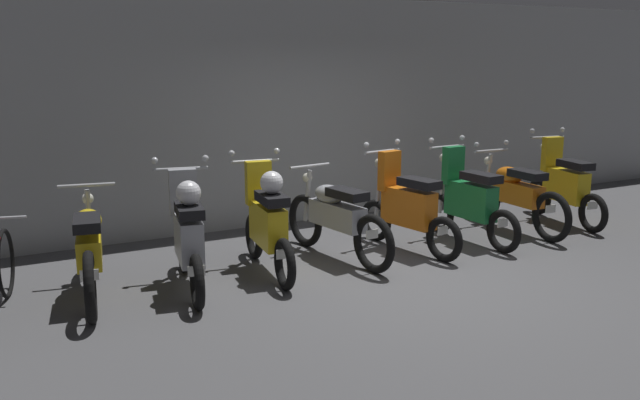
{
  "coord_description": "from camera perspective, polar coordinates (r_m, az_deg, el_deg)",
  "views": [
    {
      "loc": [
        -4.16,
        -5.65,
        2.32
      ],
      "look_at": [
        -0.75,
        0.78,
        0.75
      ],
      "focal_mm": 37.96,
      "sensor_mm": 36.0,
      "label": 1
    }
  ],
  "objects": [
    {
      "name": "motorbike_slot_7",
      "position": [
        10.05,
        19.87,
        1.16
      ],
      "size": [
        0.58,
        1.67,
        1.29
      ],
      "color": "black",
      "rests_on": "ground"
    },
    {
      "name": "ground_plane",
      "position": [
        7.39,
        8.06,
        -6.25
      ],
      "size": [
        80.0,
        80.0,
        0.0
      ],
      "primitive_type": "plane",
      "color": "#4C4C4F"
    },
    {
      "name": "motorbike_slot_5",
      "position": [
        8.68,
        12.4,
        -0.03
      ],
      "size": [
        0.59,
        1.68,
        1.29
      ],
      "color": "black",
      "rests_on": "ground"
    },
    {
      "name": "motorbike_slot_1",
      "position": [
        6.86,
        -11.05,
        -2.85
      ],
      "size": [
        0.58,
        1.67,
        1.29
      ],
      "color": "black",
      "rests_on": "ground"
    },
    {
      "name": "motorbike_slot_4",
      "position": [
        8.16,
        7.27,
        -0.61
      ],
      "size": [
        0.58,
        1.67,
        1.29
      ],
      "color": "black",
      "rests_on": "ground"
    },
    {
      "name": "motorbike_slot_2",
      "position": [
        7.28,
        -4.47,
        -1.8
      ],
      "size": [
        0.59,
        1.68,
        1.29
      ],
      "color": "black",
      "rests_on": "ground"
    },
    {
      "name": "back_wall",
      "position": [
        9.54,
        -1.97,
        7.51
      ],
      "size": [
        16.0,
        0.3,
        3.1
      ],
      "primitive_type": "cube",
      "color": "#9EA0A3",
      "rests_on": "ground"
    },
    {
      "name": "motorbike_slot_0",
      "position": [
        6.9,
        -18.85,
        -3.88
      ],
      "size": [
        0.59,
        1.94,
        1.03
      ],
      "color": "black",
      "rests_on": "ground"
    },
    {
      "name": "motorbike_slot_3",
      "position": [
        7.78,
        1.35,
        -1.44
      ],
      "size": [
        0.56,
        1.94,
        1.03
      ],
      "color": "black",
      "rests_on": "ground"
    },
    {
      "name": "motorbike_slot_6",
      "position": [
        9.4,
        16.11,
        0.47
      ],
      "size": [
        0.59,
        1.95,
        1.15
      ],
      "color": "black",
      "rests_on": "ground"
    }
  ]
}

